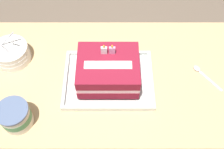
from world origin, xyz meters
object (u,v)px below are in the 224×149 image
at_px(ice_cream_tub, 15,116).
at_px(foil_tray, 108,80).
at_px(birthday_cake, 108,70).
at_px(bowl_stack, 12,53).
at_px(serving_spoon_near_tray, 201,72).

bearing_deg(ice_cream_tub, foil_tray, 28.34).
relative_size(foil_tray, birthday_cake, 1.53).
height_order(foil_tray, bowl_stack, bowl_stack).
relative_size(foil_tray, ice_cream_tub, 3.10).
relative_size(bowl_stack, ice_cream_tub, 1.31).
height_order(ice_cream_tub, serving_spoon_near_tray, ice_cream_tub).
bearing_deg(serving_spoon_near_tray, ice_cream_tub, -163.01).
bearing_deg(foil_tray, birthday_cake, 90.00).
distance_m(foil_tray, serving_spoon_near_tray, 0.38).
xyz_separation_m(ice_cream_tub, serving_spoon_near_tray, (0.71, 0.22, -0.04)).
relative_size(birthday_cake, ice_cream_tub, 2.03).
height_order(foil_tray, birthday_cake, birthday_cake).
distance_m(birthday_cake, ice_cream_tub, 0.37).
bearing_deg(birthday_cake, bowl_stack, 164.18).
height_order(bowl_stack, ice_cream_tub, bowl_stack).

